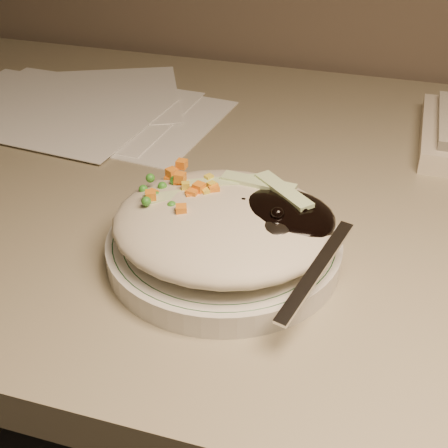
# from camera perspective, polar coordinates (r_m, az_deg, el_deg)

# --- Properties ---
(desk) EXTENTS (1.40, 0.70, 0.74)m
(desk) POSITION_cam_1_polar(r_m,az_deg,el_deg) (0.80, 10.58, -9.51)
(desk) COLOR gray
(desk) RESTS_ON ground
(plate) EXTENTS (0.21, 0.21, 0.02)m
(plate) POSITION_cam_1_polar(r_m,az_deg,el_deg) (0.56, 0.00, -2.23)
(plate) COLOR silver
(plate) RESTS_ON desk
(plate_rim) EXTENTS (0.20, 0.20, 0.00)m
(plate_rim) POSITION_cam_1_polar(r_m,az_deg,el_deg) (0.55, 0.00, -1.38)
(plate_rim) COLOR #144723
(plate_rim) RESTS_ON plate
(meal) EXTENTS (0.21, 0.19, 0.05)m
(meal) POSITION_cam_1_polar(r_m,az_deg,el_deg) (0.54, 0.42, 0.38)
(meal) COLOR #B6AE93
(meal) RESTS_ON plate
(papers) EXTENTS (0.41, 0.33, 0.00)m
(papers) POSITION_cam_1_polar(r_m,az_deg,el_deg) (0.88, -13.62, 10.39)
(papers) COLOR white
(papers) RESTS_ON desk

